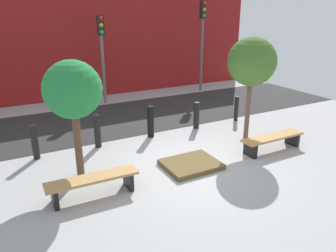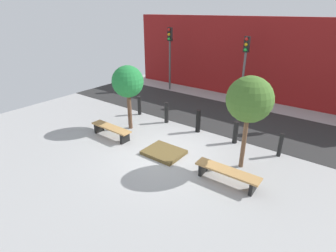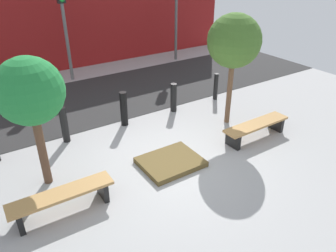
# 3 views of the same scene
# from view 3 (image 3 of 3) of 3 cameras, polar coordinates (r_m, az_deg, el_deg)

# --- Properties ---
(ground_plane) EXTENTS (18.00, 18.00, 0.00)m
(ground_plane) POSITION_cam_3_polar(r_m,az_deg,el_deg) (7.69, 0.42, -6.65)
(ground_plane) COLOR #A0A0A0
(road_strip) EXTENTS (18.00, 3.96, 0.01)m
(road_strip) POSITION_cam_3_polar(r_m,az_deg,el_deg) (11.33, -12.57, 4.69)
(road_strip) COLOR #292929
(road_strip) RESTS_ON ground
(building_facade) EXTENTS (16.20, 0.50, 4.47)m
(building_facade) POSITION_cam_3_polar(r_m,az_deg,el_deg) (14.24, -19.56, 17.95)
(building_facade) COLOR maroon
(building_facade) RESTS_ON ground
(bench_left) EXTENTS (1.94, 0.46, 0.46)m
(bench_left) POSITION_cam_3_polar(r_m,az_deg,el_deg) (6.54, -17.96, -11.82)
(bench_left) COLOR black
(bench_left) RESTS_ON ground
(bench_right) EXTENTS (1.98, 0.48, 0.43)m
(bench_right) POSITION_cam_3_polar(r_m,az_deg,el_deg) (8.88, 15.09, -0.18)
(bench_right) COLOR black
(bench_right) RESTS_ON ground
(planter_bed) EXTENTS (1.36, 1.11, 0.13)m
(planter_bed) POSITION_cam_3_polar(r_m,az_deg,el_deg) (7.65, 0.45, -6.28)
(planter_bed) COLOR brown
(planter_bed) RESTS_ON ground
(tree_behind_left_bench) EXTENTS (1.31, 1.31, 2.75)m
(tree_behind_left_bench) POSITION_cam_3_polar(r_m,az_deg,el_deg) (6.64, -22.96, 5.40)
(tree_behind_left_bench) COLOR brown
(tree_behind_left_bench) RESTS_ON ground
(tree_behind_right_bench) EXTENTS (1.41, 1.41, 3.05)m
(tree_behind_right_bench) POSITION_cam_3_polar(r_m,az_deg,el_deg) (8.88, 11.44, 14.21)
(tree_behind_right_bench) COLOR brown
(tree_behind_right_bench) RESTS_ON ground
(bollard_left) EXTENTS (0.19, 0.19, 0.97)m
(bollard_left) POSITION_cam_3_polar(r_m,az_deg,el_deg) (8.74, -17.60, 0.23)
(bollard_left) COLOR black
(bollard_left) RESTS_ON ground
(bollard_center) EXTENTS (0.20, 0.20, 1.00)m
(bollard_center) POSITION_cam_3_polar(r_m,az_deg,el_deg) (9.24, -7.70, 2.98)
(bollard_center) COLOR black
(bollard_center) RESTS_ON ground
(bollard_right) EXTENTS (0.19, 0.19, 0.89)m
(bollard_right) POSITION_cam_3_polar(r_m,az_deg,el_deg) (10.02, 0.98, 4.97)
(bollard_right) COLOR black
(bollard_right) RESTS_ON ground
(bollard_far_right) EXTENTS (0.14, 0.14, 0.89)m
(bollard_far_right) POSITION_cam_3_polar(r_m,az_deg,el_deg) (10.98, 8.32, 6.81)
(bollard_far_right) COLOR black
(bollard_far_right) RESTS_ON ground
(traffic_light_mid_west) EXTENTS (0.28, 0.27, 3.57)m
(traffic_light_mid_west) POSITION_cam_3_polar(r_m,az_deg,el_deg) (12.75, -17.79, 18.25)
(traffic_light_mid_west) COLOR slate
(traffic_light_mid_west) RESTS_ON ground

